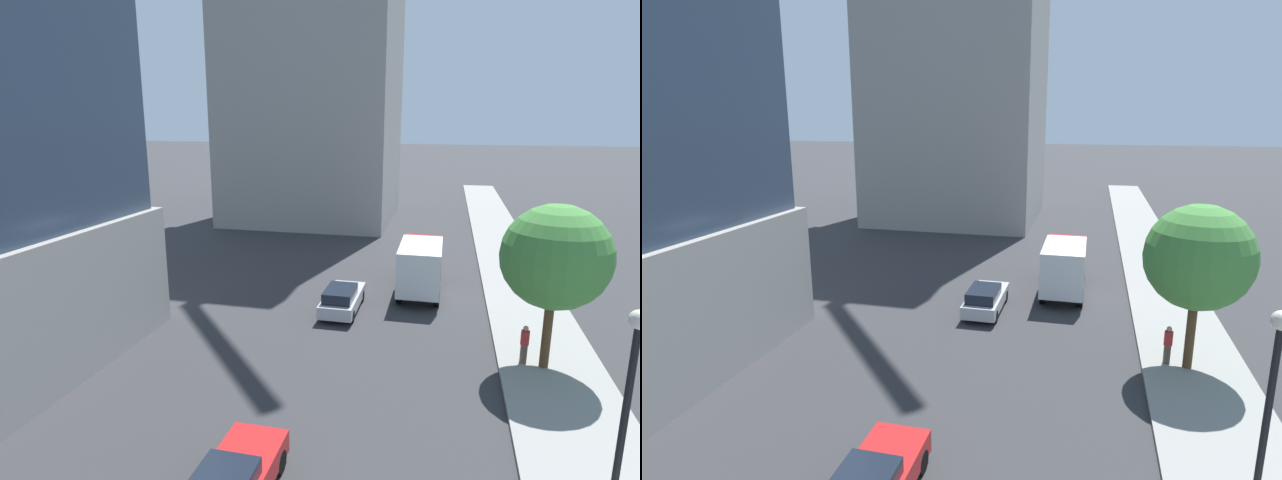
% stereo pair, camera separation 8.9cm
% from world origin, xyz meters
% --- Properties ---
extents(sidewalk, '(4.20, 120.00, 0.15)m').
position_xyz_m(sidewalk, '(7.56, 20.00, 0.07)').
color(sidewalk, gray).
rests_on(sidewalk, ground).
extents(construction_building, '(20.99, 21.93, 42.78)m').
position_xyz_m(construction_building, '(-9.99, 51.22, 18.73)').
color(construction_building, '#9E9B93').
rests_on(construction_building, ground).
extents(street_lamp, '(0.44, 0.44, 5.97)m').
position_xyz_m(street_lamp, '(7.12, 12.00, 4.04)').
color(street_lamp, black).
rests_on(street_lamp, sidewalk).
extents(street_tree, '(4.17, 4.17, 6.73)m').
position_xyz_m(street_tree, '(7.24, 21.36, 4.77)').
color(street_tree, brown).
rests_on(street_tree, sidewalk).
extents(car_silver, '(1.76, 4.56, 1.47)m').
position_xyz_m(car_silver, '(-2.05, 25.74, 0.73)').
color(car_silver, '#B7B7BC').
rests_on(car_silver, ground).
extents(box_truck, '(2.33, 6.77, 3.11)m').
position_xyz_m(box_truck, '(1.79, 29.85, 1.77)').
color(box_truck, '#B21E1E').
rests_on(box_truck, ground).
extents(pedestrian_red_shirt, '(0.34, 0.34, 1.61)m').
position_xyz_m(pedestrian_red_shirt, '(6.47, 21.54, 0.97)').
color(pedestrian_red_shirt, brown).
rests_on(pedestrian_red_shirt, sidewalk).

